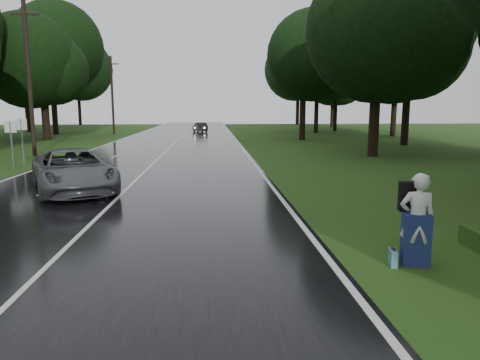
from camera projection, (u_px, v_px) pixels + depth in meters
name	position (u px, v px, depth m)	size (l,w,h in m)	color
ground	(60.00, 256.00, 9.62)	(160.00, 160.00, 0.00)	#244614
road	(161.00, 156.00, 29.30)	(12.00, 140.00, 0.04)	black
lane_center	(161.00, 156.00, 29.30)	(0.12, 140.00, 0.01)	silver
grey_car	(73.00, 170.00, 16.76)	(2.68, 5.81, 1.62)	#535458
far_car	(200.00, 127.00, 58.96)	(1.31, 3.76, 1.24)	black
hitchhiker	(416.00, 222.00, 8.97)	(0.78, 0.72, 1.92)	silver
suitcase	(393.00, 258.00, 9.04)	(0.13, 0.45, 0.32)	teal
utility_pole_mid	(35.00, 156.00, 29.52)	(1.80, 0.28, 10.16)	black
utility_pole_far	(114.00, 134.00, 53.75)	(1.80, 0.28, 9.34)	black
road_sign_a	(14.00, 169.00, 23.45)	(0.61, 0.10, 2.53)	white
road_sign_b	(24.00, 165.00, 24.77)	(0.63, 0.10, 2.62)	white
tree_left_e	(48.00, 140.00, 44.51)	(8.26, 8.26, 12.90)	black
tree_left_f	(56.00, 135.00, 53.62)	(11.74, 11.74, 18.34)	black
tree_right_d	(372.00, 156.00, 29.38)	(9.01, 9.01, 14.08)	black
tree_right_e	(302.00, 140.00, 44.58)	(9.45, 9.45, 14.76)	black
tree_right_f	(316.00, 133.00, 57.30)	(10.70, 10.70, 16.72)	black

